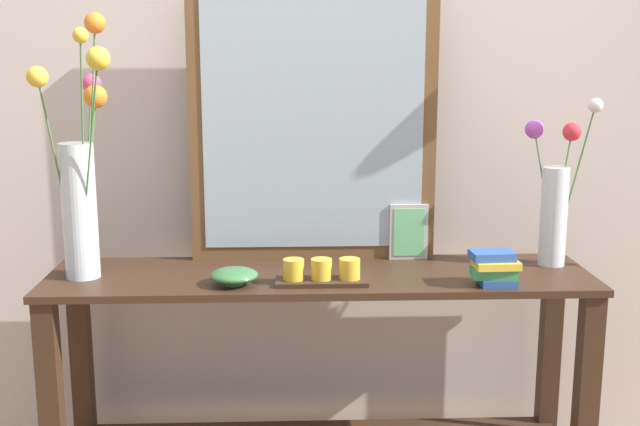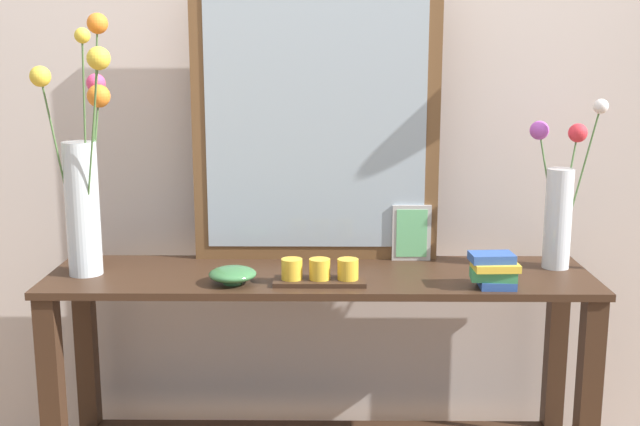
% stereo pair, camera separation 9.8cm
% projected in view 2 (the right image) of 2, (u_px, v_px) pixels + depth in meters
% --- Properties ---
extents(wall_back, '(6.40, 0.08, 2.70)m').
position_uv_depth(wall_back, '(321.00, 67.00, 2.37)').
color(wall_back, beige).
rests_on(wall_back, ground).
extents(console_table, '(1.50, 0.38, 0.79)m').
position_uv_depth(console_table, '(320.00, 372.00, 2.24)').
color(console_table, '#382316').
rests_on(console_table, ground).
extents(mirror_leaning, '(0.71, 0.03, 0.83)m').
position_uv_depth(mirror_leaning, '(316.00, 119.00, 2.25)').
color(mirror_leaning, brown).
rests_on(mirror_leaning, console_table).
extents(tall_vase_left, '(0.22, 0.26, 0.70)m').
position_uv_depth(tall_vase_left, '(84.00, 176.00, 2.11)').
color(tall_vase_left, silver).
rests_on(tall_vase_left, console_table).
extents(vase_right, '(0.18, 0.14, 0.48)m').
position_uv_depth(vase_right, '(560.00, 202.00, 2.21)').
color(vase_right, silver).
rests_on(vase_right, console_table).
extents(candle_tray, '(0.24, 0.09, 0.07)m').
position_uv_depth(candle_tray, '(320.00, 273.00, 2.08)').
color(candle_tray, '#382316').
rests_on(candle_tray, console_table).
extents(picture_frame_small, '(0.11, 0.01, 0.16)m').
position_uv_depth(picture_frame_small, '(411.00, 233.00, 2.30)').
color(picture_frame_small, '#B7B2AD').
rests_on(picture_frame_small, console_table).
extents(decorative_bowl, '(0.13, 0.13, 0.04)m').
position_uv_depth(decorative_bowl, '(233.00, 274.00, 2.08)').
color(decorative_bowl, '#38703D').
rests_on(decorative_bowl, console_table).
extents(book_stack, '(0.13, 0.09, 0.09)m').
position_uv_depth(book_stack, '(494.00, 270.00, 2.04)').
color(book_stack, '#2D519E').
rests_on(book_stack, console_table).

